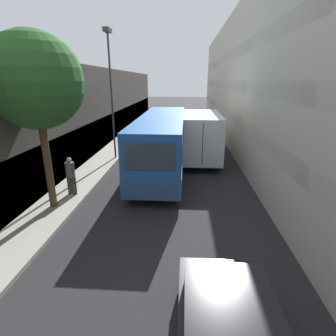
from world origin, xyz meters
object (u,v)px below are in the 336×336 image
(bus, at_px, (162,142))
(street_lamp, at_px, (110,74))
(box_truck, at_px, (199,134))
(panel_van, at_px, (162,119))
(pedestrian, at_px, (71,175))
(street_tree_left, at_px, (35,82))

(bus, height_order, street_lamp, street_lamp)
(bus, xyz_separation_m, box_truck, (2.30, 2.59, -0.03))
(bus, bearing_deg, panel_van, 95.25)
(pedestrian, bearing_deg, street_tree_left, -103.51)
(bus, distance_m, street_lamp, 5.34)
(box_truck, bearing_deg, panel_van, 107.90)
(box_truck, relative_size, street_lamp, 0.97)
(box_truck, distance_m, panel_van, 11.53)
(pedestrian, xyz_separation_m, street_tree_left, (-0.29, -1.21, 3.94))
(bus, bearing_deg, box_truck, 48.41)
(panel_van, distance_m, street_tree_left, 19.66)
(panel_van, distance_m, pedestrian, 18.03)
(box_truck, bearing_deg, pedestrian, -131.09)
(street_lamp, xyz_separation_m, street_tree_left, (-0.69, -7.29, -0.44))
(pedestrian, relative_size, street_tree_left, 0.26)
(box_truck, height_order, street_lamp, street_lamp)
(box_truck, xyz_separation_m, panel_van, (-3.54, 10.96, -0.53))
(box_truck, relative_size, pedestrian, 4.40)
(box_truck, relative_size, panel_van, 1.59)
(panel_van, bearing_deg, street_lamp, -99.99)
(bus, relative_size, pedestrian, 6.20)
(box_truck, xyz_separation_m, street_lamp, (-5.62, -0.82, 3.82))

